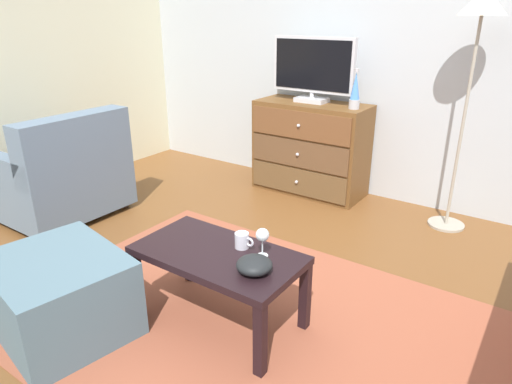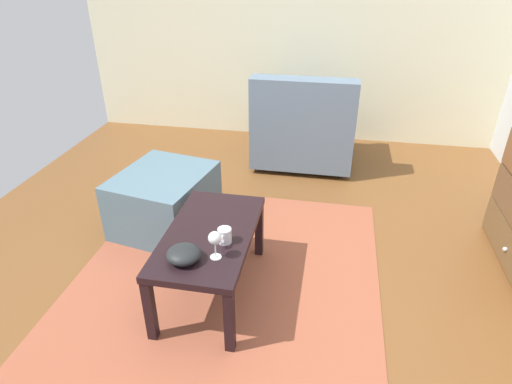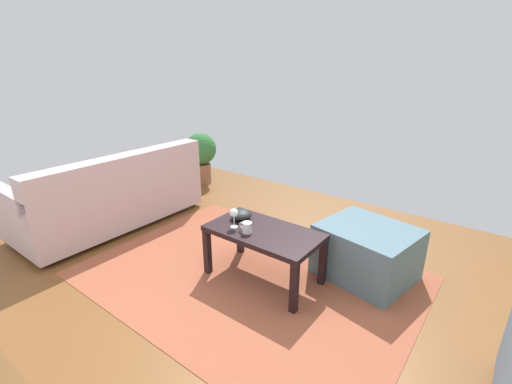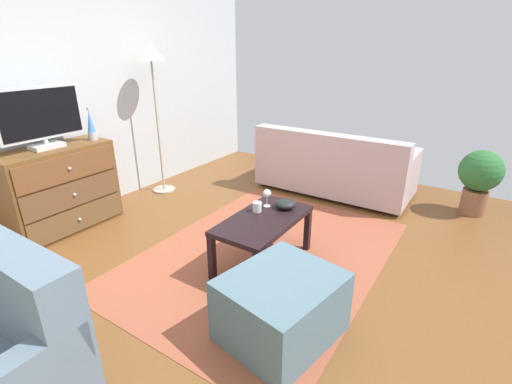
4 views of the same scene
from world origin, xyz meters
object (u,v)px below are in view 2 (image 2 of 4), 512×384
Objects in this scene: coffee_table at (210,241)px; mug at (224,236)px; wine_glass at (215,239)px; armchair at (304,128)px; ottoman at (165,200)px; bowl_decorative at (184,254)px.

mug reaches higher than coffee_table.
wine_glass is 1.38× the size of mug.
armchair reaches higher than coffee_table.
ottoman is (-0.86, -0.64, -0.33)m from wine_glass.
wine_glass is 0.18m from bowl_decorative.
armchair is (-1.94, 0.37, -0.02)m from coffee_table.
wine_glass is 0.16m from mug.
mug is 0.12× the size of armchair.
wine_glass is 0.22× the size of ottoman.
bowl_decorative reaches higher than ottoman.
armchair is 1.59m from ottoman.
mug is at bearing 42.03° from ottoman.
bowl_decorative is 1.06m from ottoman.
ottoman is at bearing -143.42° from wine_glass.
ottoman is (-0.64, -0.54, -0.16)m from coffee_table.
mug is at bearing 174.77° from wine_glass.
wine_glass is 1.12m from ottoman.
ottoman is (1.30, -0.90, -0.14)m from armchair.
wine_glass is at bearing 36.58° from ottoman.
wine_glass is (0.22, 0.10, 0.18)m from coffee_table.
wine_glass is 0.89× the size of bowl_decorative.
armchair reaches higher than wine_glass.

